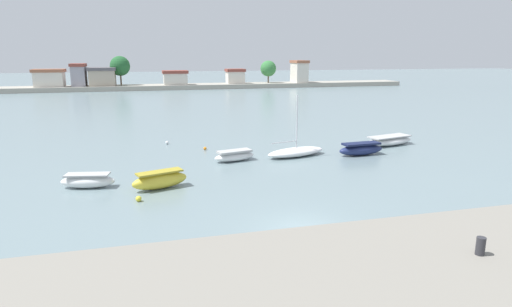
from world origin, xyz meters
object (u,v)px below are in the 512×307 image
(moored_boat_2, at_px, (234,156))
(moored_boat_3, at_px, (296,152))
(mooring_bollard, at_px, (481,246))
(moored_boat_5, at_px, (389,141))
(moored_boat_4, at_px, (361,149))
(mooring_buoy_2, at_px, (139,199))
(moored_boat_0, at_px, (88,181))
(mooring_buoy_1, at_px, (205,148))
(mooring_buoy_0, at_px, (167,143))
(moored_boat_1, at_px, (160,180))

(moored_boat_2, relative_size, moored_boat_3, 0.64)
(mooring_bollard, bearing_deg, moored_boat_5, 64.19)
(moored_boat_4, xyz_separation_m, mooring_buoy_2, (-18.66, -7.52, -0.34))
(moored_boat_0, relative_size, moored_boat_4, 0.86)
(moored_boat_3, bearing_deg, mooring_buoy_2, -160.81)
(mooring_buoy_1, height_order, mooring_buoy_2, mooring_buoy_2)
(mooring_bollard, relative_size, moored_boat_4, 0.15)
(moored_boat_2, relative_size, mooring_buoy_0, 11.35)
(mooring_buoy_0, distance_m, mooring_buoy_2, 16.66)
(moored_boat_3, bearing_deg, mooring_buoy_0, 128.81)
(moored_boat_4, bearing_deg, moored_boat_1, -166.94)
(mooring_bollard, bearing_deg, moored_boat_3, 85.66)
(moored_boat_5, relative_size, mooring_buoy_1, 19.03)
(mooring_bollard, distance_m, moored_boat_3, 22.92)
(moored_boat_2, distance_m, moored_boat_3, 5.46)
(mooring_buoy_1, bearing_deg, moored_boat_5, -7.66)
(moored_boat_1, bearing_deg, moored_boat_0, 144.96)
(moored_boat_2, height_order, moored_boat_5, moored_boat_5)
(mooring_buoy_0, bearing_deg, moored_boat_1, -95.03)
(moored_boat_0, relative_size, mooring_buoy_0, 11.23)
(moored_boat_1, distance_m, moored_boat_2, 8.65)
(moored_boat_5, bearing_deg, moored_boat_4, -159.65)
(mooring_bollard, bearing_deg, mooring_buoy_0, 105.84)
(moored_boat_1, relative_size, moored_boat_3, 0.67)
(mooring_bollard, bearing_deg, moored_boat_1, 121.08)
(moored_boat_0, distance_m, moored_boat_2, 11.76)
(moored_boat_2, height_order, mooring_buoy_1, moored_boat_2)
(mooring_bollard, height_order, mooring_buoy_0, mooring_bollard)
(moored_boat_5, bearing_deg, moored_boat_2, 175.30)
(moored_boat_3, xyz_separation_m, moored_boat_4, (5.62, -1.01, 0.13))
(mooring_bollard, distance_m, moored_boat_4, 23.04)
(mooring_buoy_2, bearing_deg, moored_boat_2, 47.47)
(moored_boat_5, bearing_deg, mooring_bollard, -128.89)
(moored_boat_4, distance_m, moored_boat_5, 5.59)
(mooring_buoy_2, bearing_deg, moored_boat_3, 33.18)
(moored_boat_4, relative_size, mooring_buoy_2, 12.13)
(moored_boat_5, bearing_deg, mooring_buoy_2, -168.65)
(moored_boat_2, bearing_deg, moored_boat_0, -170.05)
(moored_boat_2, xyz_separation_m, moored_boat_4, (11.07, -0.76, 0.10))
(moored_boat_1, relative_size, moored_boat_2, 1.05)
(moored_boat_2, bearing_deg, mooring_buoy_1, 97.67)
(moored_boat_1, distance_m, mooring_buoy_2, 2.68)
(mooring_bollard, height_order, moored_boat_4, mooring_bollard)
(mooring_bollard, xyz_separation_m, mooring_buoy_2, (-11.32, 14.24, -2.13))
(mooring_bollard, bearing_deg, mooring_buoy_2, 128.47)
(moored_boat_2, height_order, moored_boat_3, moored_boat_3)
(moored_boat_1, xyz_separation_m, mooring_buoy_2, (-1.36, -2.28, -0.39))
(moored_boat_5, xyz_separation_m, mooring_buoy_2, (-23.33, -10.59, -0.26))
(moored_boat_3, bearing_deg, moored_boat_2, 168.67)
(mooring_bollard, relative_size, moored_boat_2, 0.17)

